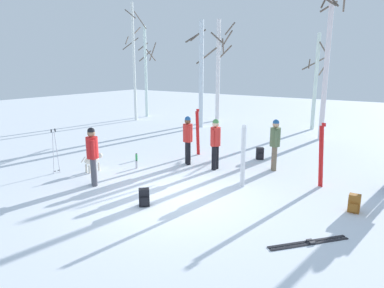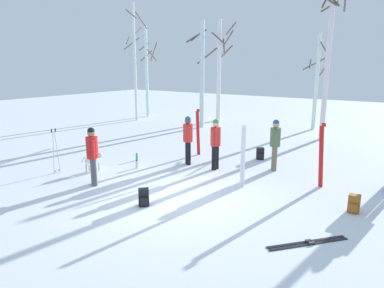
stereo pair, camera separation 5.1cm
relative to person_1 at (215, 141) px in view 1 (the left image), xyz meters
The scene contains 22 objects.
ground_plane 3.04m from the person_1, 81.93° to the right, with size 60.00×60.00×0.00m, color white.
person_1 is the anchor object (origin of this frame).
person_2 1.12m from the person_1, behind, with size 0.41×0.39×1.72m.
person_3 3.97m from the person_1, 122.67° to the right, with size 0.45×0.34×1.72m.
person_4 1.97m from the person_1, 31.75° to the left, with size 0.34×0.48×1.72m.
dog 4.09m from the person_1, 142.50° to the right, with size 0.23×0.89×0.57m.
ski_pair_planted_0 3.36m from the person_1, ahead, with size 0.24×0.08×1.87m.
ski_pair_planted_1 1.86m from the person_1, 34.75° to the right, with size 0.13×0.07×1.82m.
ski_pair_planted_2 2.05m from the person_1, 139.91° to the left, with size 0.20×0.04×1.80m.
ski_pair_lying_0 5.29m from the person_1, 38.73° to the right, with size 1.26×1.44×0.05m.
ski_poles_0 5.23m from the person_1, 141.47° to the right, with size 0.07×0.24×1.46m.
backpack_0 3.75m from the person_1, 88.49° to the right, with size 0.34×0.35×0.44m.
backpack_1 2.30m from the person_1, 69.79° to the left, with size 0.34×0.34×0.44m.
backpack_2 4.72m from the person_1, 14.28° to the right, with size 0.27×0.30×0.44m.
water_bottle_0 2.81m from the person_1, 148.34° to the right, with size 0.08×0.08×0.28m.
water_bottle_1 3.16m from the person_1, 167.17° to the right, with size 0.08×0.08×0.26m.
birch_tree_0 13.09m from the person_1, 141.51° to the left, with size 1.42×1.41×5.93m.
birch_tree_1 11.83m from the person_1, 146.39° to the left, with size 1.41×1.27×7.09m.
birch_tree_2 10.75m from the person_1, 119.36° to the left, with size 1.56×1.63×6.12m.
birch_tree_3 8.41m from the person_1, 126.02° to the left, with size 1.48×1.22×5.79m.
birch_tree_4 9.64m from the person_1, 86.18° to the left, with size 1.40×1.35×5.08m.
birch_tree_5 7.88m from the person_1, 76.57° to the left, with size 1.19×1.19×7.65m.
Camera 1 is at (5.20, -6.83, 3.44)m, focal length 32.17 mm.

